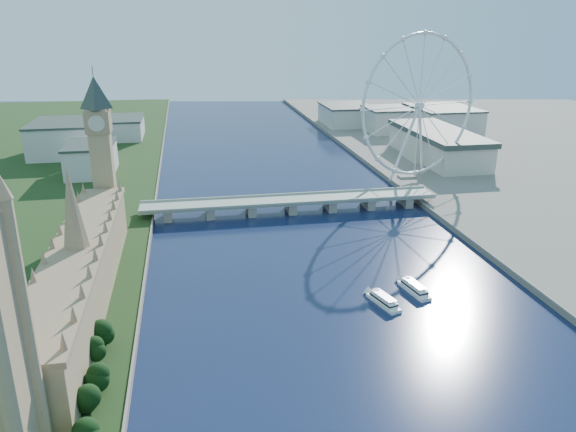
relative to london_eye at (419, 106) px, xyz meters
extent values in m
cube|color=tan|center=(-247.98, -185.08, -50.52)|extent=(24.00, 200.00, 28.00)
cone|color=#937A59|center=(-247.98, -185.08, -14.52)|extent=(12.00, 12.00, 40.00)
cube|color=tan|center=(-247.98, -77.08, -24.52)|extent=(13.00, 13.00, 80.00)
cube|color=#937A59|center=(-247.98, -77.08, 7.48)|extent=(15.00, 15.00, 14.00)
pyramid|color=#2D3833|center=(-247.98, -77.08, 35.48)|extent=(20.02, 20.02, 20.00)
cube|color=gray|center=(-119.98, -55.08, -59.02)|extent=(220.00, 22.00, 2.00)
cube|color=gray|center=(-209.98, -55.08, -63.77)|extent=(6.00, 20.00, 7.50)
cube|color=gray|center=(-179.98, -55.08, -63.77)|extent=(6.00, 20.00, 7.50)
cube|color=gray|center=(-149.98, -55.08, -63.77)|extent=(6.00, 20.00, 7.50)
cube|color=gray|center=(-119.98, -55.08, -63.77)|extent=(6.00, 20.00, 7.50)
cube|color=gray|center=(-89.98, -55.08, -63.77)|extent=(6.00, 20.00, 7.50)
cube|color=gray|center=(-59.98, -55.08, -63.77)|extent=(6.00, 20.00, 7.50)
cube|color=gray|center=(-29.98, -55.08, -63.77)|extent=(6.00, 20.00, 7.50)
torus|color=silver|center=(0.02, -0.08, 0.48)|extent=(113.60, 39.12, 118.60)
cylinder|color=silver|center=(0.02, -0.08, 0.48)|extent=(7.25, 6.61, 6.00)
cube|color=gray|center=(-2.98, 9.92, -63.52)|extent=(14.00, 10.00, 2.00)
cube|color=beige|center=(-279.98, 74.92, -51.52)|extent=(40.00, 60.00, 26.00)
cube|color=beige|center=(-319.98, 164.92, -48.52)|extent=(60.00, 80.00, 32.00)
cube|color=beige|center=(-269.98, 244.92, -53.52)|extent=(50.00, 70.00, 22.00)
cube|color=beige|center=(60.02, 224.92, -50.52)|extent=(60.00, 60.00, 28.00)
cube|color=beige|center=(120.02, 204.92, -49.52)|extent=(70.00, 90.00, 30.00)
cube|color=beige|center=(20.02, 284.92, -52.52)|extent=(60.00, 80.00, 24.00)
camera|label=1|loc=(-193.45, -446.35, 67.18)|focal=35.00mm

